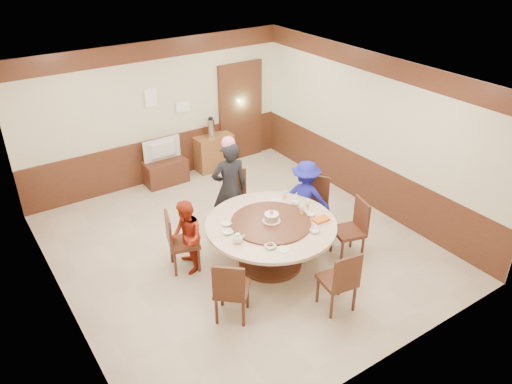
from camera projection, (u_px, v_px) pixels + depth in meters
room at (239, 189)px, 7.72m from camera, size 6.00×6.04×2.84m
banquet_table at (271, 235)px, 7.56m from camera, size 1.97×1.97×0.78m
chair_0 at (313, 215)px, 8.51m from camera, size 0.61×0.61×0.97m
chair_1 at (238, 209)px, 8.70m from camera, size 0.54×0.55×0.97m
chair_2 at (183, 251)px, 7.60m from camera, size 0.55×0.54×0.97m
chair_3 at (232, 299)px, 6.64m from camera, size 0.62×0.62×0.97m
chair_4 at (337, 290)px, 6.80m from camera, size 0.50×0.51×0.97m
chair_5 at (349, 239)px, 7.87m from camera, size 0.54×0.54×0.97m
person_standing at (230, 188)px, 8.25m from camera, size 0.68×0.52×1.66m
person_red at (186, 237)px, 7.42m from camera, size 0.57×0.66×1.18m
person_blue at (305, 197)px, 8.34m from camera, size 0.91×0.96×1.30m
birthday_cake at (272, 217)px, 7.42m from camera, size 0.27×0.27×0.19m
teapot_left at (238, 239)px, 6.99m from camera, size 0.17×0.15×0.13m
teapot_right at (295, 202)px, 7.89m from camera, size 0.17×0.15×0.13m
bowl_0 at (226, 224)px, 7.40m from camera, size 0.15×0.15×0.04m
bowl_1 at (314, 231)px, 7.23m from camera, size 0.14×0.14×0.04m
bowl_2 at (270, 246)px, 6.90m from camera, size 0.15×0.15×0.04m
bowl_3 at (311, 214)px, 7.63m from camera, size 0.15×0.15×0.05m
bowl_4 at (228, 232)px, 7.20m from camera, size 0.15×0.15×0.04m
saucer_near at (283, 249)px, 6.86m from camera, size 0.18×0.18×0.01m
saucer_far at (276, 201)px, 8.04m from camera, size 0.18×0.18×0.01m
shrimp_platter at (321, 220)px, 7.47m from camera, size 0.30×0.20×0.06m
bottle_0 at (302, 210)px, 7.63m from camera, size 0.06×0.06×0.16m
bottle_1 at (307, 205)px, 7.77m from camera, size 0.06×0.06×0.16m
bottle_2 at (285, 196)px, 8.03m from camera, size 0.06×0.06×0.16m
tv_stand at (166, 172)px, 10.08m from camera, size 0.85×0.45×0.50m
television at (163, 150)px, 9.85m from camera, size 0.78×0.11×0.45m
side_cabinet at (214, 152)px, 10.60m from camera, size 0.80×0.40×0.75m
thermos at (211, 128)px, 10.31m from camera, size 0.15×0.15×0.38m
notice_left at (151, 98)px, 9.48m from camera, size 0.25×0.00×0.35m
notice_right at (183, 107)px, 9.94m from camera, size 0.30×0.00×0.22m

